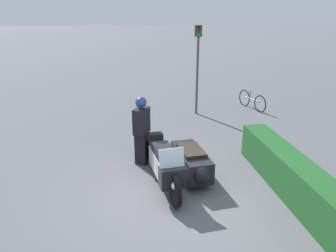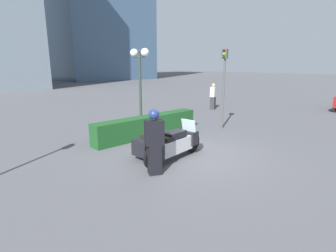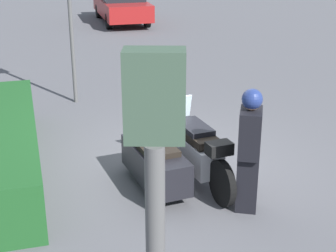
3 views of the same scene
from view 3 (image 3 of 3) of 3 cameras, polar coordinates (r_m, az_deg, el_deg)
ground_plane at (r=8.94m, az=1.08°, el=-4.00°), size 160.00×160.00×0.00m
police_motorcycle at (r=8.12m, az=0.33°, el=-3.01°), size 2.62×1.36×1.17m
officer_rider at (r=7.20m, az=8.99°, el=-2.40°), size 0.57×0.48×1.80m
hedge_bush_curbside at (r=8.90m, az=-16.27°, el=-2.00°), size 4.92×0.62×0.86m
traffic_light_near at (r=11.70m, az=-10.85°, el=13.48°), size 0.22×0.28×3.56m
parked_car_background at (r=22.80m, az=-5.20°, el=13.35°), size 4.78×1.88×1.53m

